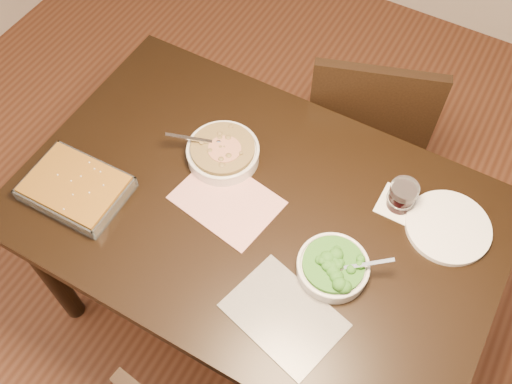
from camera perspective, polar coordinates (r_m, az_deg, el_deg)
The scene contains 11 objects.
ground at distance 2.33m, azimuth 0.03°, elevation -11.30°, with size 4.00×4.00×0.00m, color #4C2615.
table at distance 1.74m, azimuth 0.04°, elevation -3.37°, with size 1.40×0.90×0.75m.
magazine_a at distance 1.67m, azimuth -2.93°, elevation -0.85°, with size 0.29×0.21×0.01m, color #A83034.
magazine_b at distance 1.52m, azimuth 2.82°, elevation -12.22°, with size 0.29×0.21×0.01m, color #23242A.
coaster at distance 1.72m, azimuth 14.07°, elevation -1.22°, with size 0.12×0.12×0.00m, color white.
stew_bowl at distance 1.74m, azimuth -3.33°, elevation 4.00°, with size 0.23×0.22×0.09m.
broccoli_bowl at distance 1.56m, azimuth 7.70°, elevation -7.42°, with size 0.21×0.20×0.08m.
baking_dish at distance 1.75m, azimuth -17.56°, elevation 0.38°, with size 0.29×0.22×0.05m.
wine_tumbler at distance 1.68m, azimuth 14.41°, elevation -0.34°, with size 0.08×0.08×0.09m.
dinner_plate at distance 1.71m, azimuth 18.66°, elevation -3.35°, with size 0.24×0.24×0.02m, color white.
chair_far at distance 2.20m, azimuth 10.87°, elevation 6.57°, with size 0.54×0.54×0.90m.
Camera 1 is at (0.42, -0.75, 2.17)m, focal length 40.00 mm.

